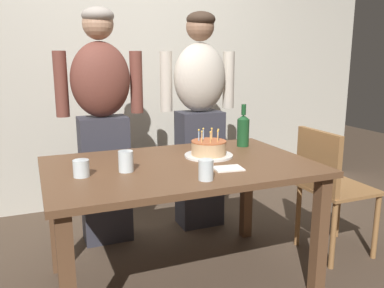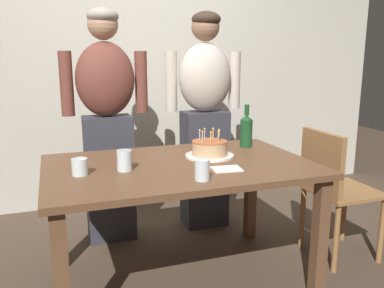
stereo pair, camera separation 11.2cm
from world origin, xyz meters
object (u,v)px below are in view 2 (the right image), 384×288
wine_bottle (246,130)px  napkin_stack (227,169)px  birthday_cake (210,149)px  dining_chair (332,184)px  person_man_bearded (107,123)px  water_glass_side (80,167)px  person_woman_cardigan (205,118)px  water_glass_near (202,170)px  water_glass_far (124,160)px

wine_bottle → napkin_stack: (-0.35, -0.47, -0.11)m
birthday_cake → dining_chair: size_ratio=0.34×
wine_bottle → person_man_bearded: 0.99m
water_glass_side → napkin_stack: bearing=-12.0°
person_man_bearded → birthday_cake: bearing=128.0°
napkin_stack → person_woman_cardigan: bearing=75.7°
water_glass_side → birthday_cake: bearing=10.0°
water_glass_near → wine_bottle: 0.81m
person_man_bearded → water_glass_near: bearing=105.9°
napkin_stack → dining_chair: dining_chair is taller
water_glass_far → water_glass_near: bearing=-41.8°
water_glass_side → person_woman_cardigan: 1.29m
water_glass_far → napkin_stack: bearing=-17.7°
birthday_cake → person_man_bearded: 0.85m
wine_bottle → person_man_bearded: (-0.86, 0.49, 0.02)m
water_glass_far → wine_bottle: size_ratio=0.39×
water_glass_near → wine_bottle: bearing=47.9°
water_glass_far → dining_chair: size_ratio=0.13×
person_man_bearded → person_woman_cardigan: size_ratio=1.00×
water_glass_near → water_glass_side: (-0.56, 0.29, -0.01)m
dining_chair → person_woman_cardigan: bearing=36.4°
water_glass_side → dining_chair: dining_chair is taller
wine_bottle → person_woman_cardigan: person_woman_cardigan is taller
water_glass_side → napkin_stack: size_ratio=0.56×
water_glass_far → person_woman_cardigan: bearing=46.1°
water_glass_far → water_glass_side: 0.23m
person_man_bearded → dining_chair: (1.34, -0.80, -0.36)m
birthday_cake → dining_chair: bearing=-9.5°
birthday_cake → person_woman_cardigan: 0.71m
birthday_cake → water_glass_side: bearing=-170.0°
water_glass_near → dining_chair: (1.03, 0.29, -0.28)m
birthday_cake → wine_bottle: (0.33, 0.18, 0.07)m
napkin_stack → person_man_bearded: person_man_bearded is taller
dining_chair → birthday_cake: bearing=80.5°
birthday_cake → water_glass_far: 0.56m
dining_chair → water_glass_near: bearing=105.8°
napkin_stack → dining_chair: (0.84, 0.16, -0.23)m
wine_bottle → birthday_cake: bearing=-152.4°
wine_bottle → dining_chair: (0.48, -0.31, -0.34)m
water_glass_near → person_woman_cardigan: (0.44, 1.09, 0.08)m
birthday_cake → wine_bottle: wine_bottle is taller
water_glass_near → person_man_bearded: person_man_bearded is taller
napkin_stack → person_woman_cardigan: person_woman_cardigan is taller
water_glass_side → person_woman_cardigan: (1.00, 0.80, 0.09)m
water_glass_near → wine_bottle: size_ratio=0.36×
person_woman_cardigan → person_man_bearded: bearing=0.0°
water_glass_far → napkin_stack: 0.55m
water_glass_side → person_man_bearded: (0.25, 0.80, 0.09)m
person_woman_cardigan → dining_chair: 1.06m
water_glass_far → napkin_stack: size_ratio=0.72×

